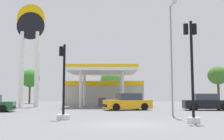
{
  "coord_description": "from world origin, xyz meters",
  "views": [
    {
      "loc": [
        -0.85,
        -12.91,
        1.4
      ],
      "look_at": [
        -0.71,
        12.94,
        3.92
      ],
      "focal_mm": 41.59,
      "sensor_mm": 36.0,
      "label": 1
    }
  ],
  "objects_px": {
    "tree_0": "(30,78)",
    "tree_1": "(111,81)",
    "car_2": "(128,102)",
    "tree_2": "(218,76)",
    "car_1": "(207,103)",
    "station_pole_sign": "(30,42)",
    "traffic_signal_0": "(63,98)",
    "traffic_signal_1": "(192,80)",
    "corner_streetlamp": "(172,49)"
  },
  "relations": [
    {
      "from": "tree_0",
      "to": "tree_1",
      "type": "bearing_deg",
      "value": 2.57
    },
    {
      "from": "car_2",
      "to": "tree_0",
      "type": "xyz_separation_m",
      "value": [
        -15.41,
        19.49,
        3.58
      ]
    },
    {
      "from": "tree_1",
      "to": "tree_2",
      "type": "relative_size",
      "value": 0.93
    },
    {
      "from": "car_2",
      "to": "tree_1",
      "type": "distance_m",
      "value": 20.42
    },
    {
      "from": "car_1",
      "to": "tree_2",
      "type": "relative_size",
      "value": 0.71
    },
    {
      "from": "station_pole_sign",
      "to": "traffic_signal_0",
      "type": "relative_size",
      "value": 2.88
    },
    {
      "from": "car_1",
      "to": "car_2",
      "type": "xyz_separation_m",
      "value": [
        -7.45,
        0.24,
        0.02
      ]
    },
    {
      "from": "tree_2",
      "to": "car_2",
      "type": "bearing_deg",
      "value": -131.11
    },
    {
      "from": "tree_0",
      "to": "station_pole_sign",
      "type": "bearing_deg",
      "value": -73.22
    },
    {
      "from": "tree_0",
      "to": "car_2",
      "type": "bearing_deg",
      "value": -51.68
    },
    {
      "from": "station_pole_sign",
      "to": "car_2",
      "type": "height_order",
      "value": "station_pole_sign"
    },
    {
      "from": "traffic_signal_0",
      "to": "traffic_signal_1",
      "type": "relative_size",
      "value": 0.84
    },
    {
      "from": "car_2",
      "to": "tree_2",
      "type": "distance_m",
      "value": 25.68
    },
    {
      "from": "tree_2",
      "to": "station_pole_sign",
      "type": "bearing_deg",
      "value": -156.13
    },
    {
      "from": "traffic_signal_0",
      "to": "tree_1",
      "type": "relative_size",
      "value": 0.75
    },
    {
      "from": "station_pole_sign",
      "to": "tree_1",
      "type": "height_order",
      "value": "station_pole_sign"
    },
    {
      "from": "traffic_signal_1",
      "to": "tree_2",
      "type": "xyz_separation_m",
      "value": [
        14.12,
        30.7,
        2.58
      ]
    },
    {
      "from": "traffic_signal_1",
      "to": "tree_2",
      "type": "distance_m",
      "value": 33.89
    },
    {
      "from": "car_2",
      "to": "station_pole_sign",
      "type": "bearing_deg",
      "value": 150.1
    },
    {
      "from": "car_1",
      "to": "tree_1",
      "type": "bearing_deg",
      "value": 113.68
    },
    {
      "from": "car_2",
      "to": "traffic_signal_0",
      "type": "bearing_deg",
      "value": -114.54
    },
    {
      "from": "tree_1",
      "to": "tree_2",
      "type": "height_order",
      "value": "tree_2"
    },
    {
      "from": "tree_0",
      "to": "car_1",
      "type": "bearing_deg",
      "value": -40.8
    },
    {
      "from": "traffic_signal_1",
      "to": "tree_2",
      "type": "height_order",
      "value": "tree_2"
    },
    {
      "from": "corner_streetlamp",
      "to": "tree_2",
      "type": "bearing_deg",
      "value": 61.69
    },
    {
      "from": "traffic_signal_1",
      "to": "tree_0",
      "type": "distance_m",
      "value": 35.96
    },
    {
      "from": "corner_streetlamp",
      "to": "tree_0",
      "type": "bearing_deg",
      "value": 124.5
    },
    {
      "from": "car_1",
      "to": "traffic_signal_0",
      "type": "height_order",
      "value": "traffic_signal_0"
    },
    {
      "from": "tree_0",
      "to": "corner_streetlamp",
      "type": "distance_m",
      "value": 31.96
    },
    {
      "from": "traffic_signal_1",
      "to": "corner_streetlamp",
      "type": "distance_m",
      "value": 5.35
    },
    {
      "from": "traffic_signal_0",
      "to": "tree_0",
      "type": "height_order",
      "value": "tree_0"
    },
    {
      "from": "tree_2",
      "to": "corner_streetlamp",
      "type": "height_order",
      "value": "corner_streetlamp"
    },
    {
      "from": "car_2",
      "to": "tree_1",
      "type": "bearing_deg",
      "value": 94.2
    },
    {
      "from": "tree_1",
      "to": "corner_streetlamp",
      "type": "bearing_deg",
      "value": -81.21
    },
    {
      "from": "traffic_signal_1",
      "to": "tree_2",
      "type": "relative_size",
      "value": 0.83
    },
    {
      "from": "traffic_signal_0",
      "to": "traffic_signal_1",
      "type": "height_order",
      "value": "traffic_signal_1"
    },
    {
      "from": "traffic_signal_0",
      "to": "corner_streetlamp",
      "type": "xyz_separation_m",
      "value": [
        7.08,
        2.76,
        3.39
      ]
    },
    {
      "from": "car_2",
      "to": "traffic_signal_1",
      "type": "distance_m",
      "value": 11.96
    },
    {
      "from": "traffic_signal_0",
      "to": "tree_1",
      "type": "bearing_deg",
      "value": 84.4
    },
    {
      "from": "tree_2",
      "to": "car_1",
      "type": "bearing_deg",
      "value": -115.5
    },
    {
      "from": "station_pole_sign",
      "to": "car_1",
      "type": "xyz_separation_m",
      "value": [
        18.98,
        -6.87,
        -7.21
      ]
    },
    {
      "from": "car_1",
      "to": "tree_1",
      "type": "xyz_separation_m",
      "value": [
        -8.93,
        20.36,
        3.2
      ]
    },
    {
      "from": "station_pole_sign",
      "to": "tree_2",
      "type": "bearing_deg",
      "value": 23.87
    },
    {
      "from": "car_1",
      "to": "tree_0",
      "type": "height_order",
      "value": "tree_0"
    },
    {
      "from": "traffic_signal_1",
      "to": "tree_1",
      "type": "bearing_deg",
      "value": 97.25
    },
    {
      "from": "station_pole_sign",
      "to": "car_2",
      "type": "relative_size",
      "value": 2.67
    },
    {
      "from": "tree_2",
      "to": "corner_streetlamp",
      "type": "relative_size",
      "value": 0.81
    },
    {
      "from": "tree_1",
      "to": "corner_streetlamp",
      "type": "height_order",
      "value": "corner_streetlamp"
    },
    {
      "from": "station_pole_sign",
      "to": "corner_streetlamp",
      "type": "relative_size",
      "value": 1.62
    },
    {
      "from": "traffic_signal_1",
      "to": "corner_streetlamp",
      "type": "bearing_deg",
      "value": 88.32
    }
  ]
}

